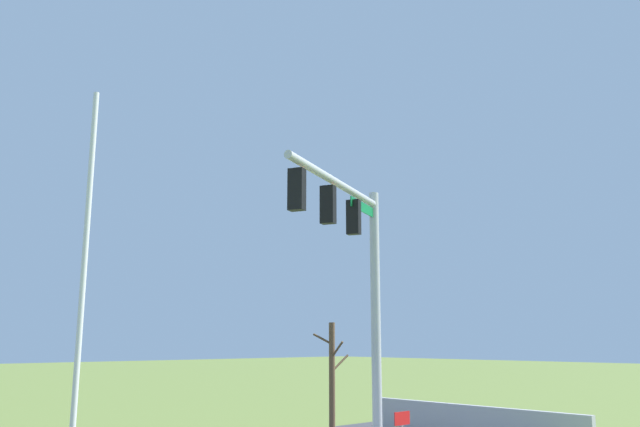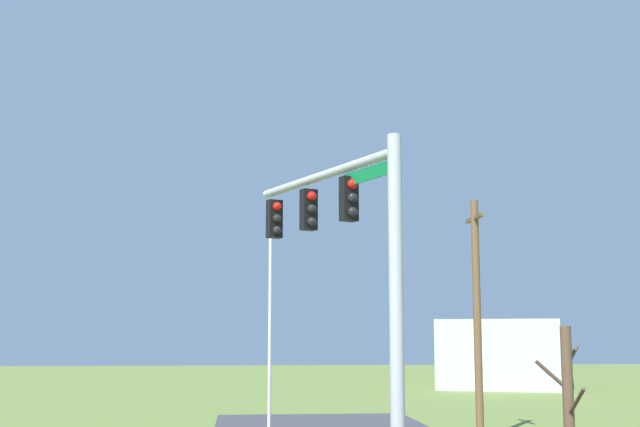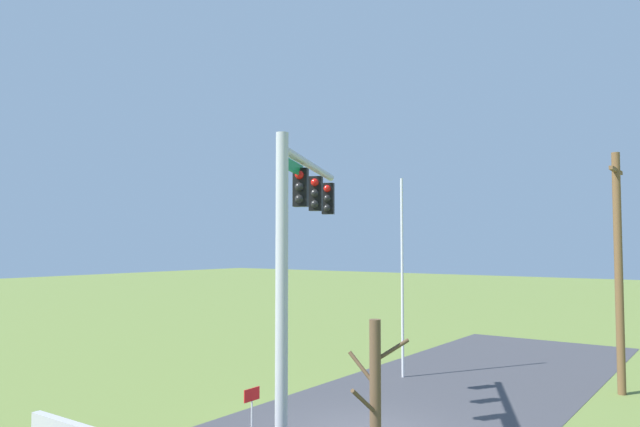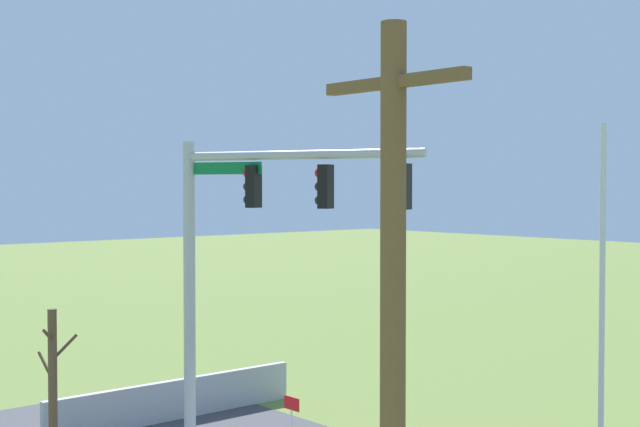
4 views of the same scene
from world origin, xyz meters
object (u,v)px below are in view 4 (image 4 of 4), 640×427
signal_mast (249,237)px  utility_pole (393,401)px  open_sign (292,410)px  bare_tree (53,385)px  flagpole (602,341)px

signal_mast → utility_pole: size_ratio=0.93×
signal_mast → open_sign: size_ratio=6.00×
signal_mast → bare_tree: 5.49m
signal_mast → open_sign: 4.45m
flagpole → utility_pole: bearing=105.4°
bare_tree → utility_pole: bearing=171.3°
utility_pole → signal_mast: bearing=-28.9°
bare_tree → signal_mast: bearing=-125.0°
bare_tree → open_sign: (-2.34, -4.97, -0.93)m
flagpole → open_sign: size_ratio=6.01×
signal_mast → bare_tree: bearing=55.0°
flagpole → open_sign: (8.27, 0.06, -2.76)m
utility_pole → bare_tree: utility_pole is taller
utility_pole → bare_tree: 12.87m
flagpole → bare_tree: 11.88m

